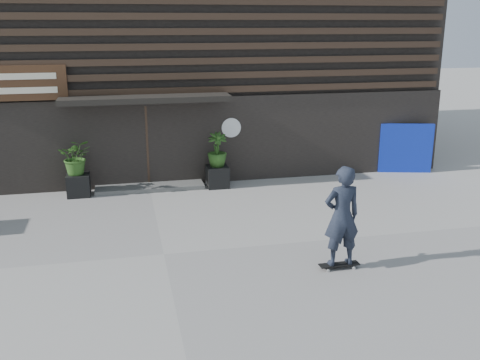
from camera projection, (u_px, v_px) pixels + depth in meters
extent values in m
plane|color=#9C9894|center=(164.00, 254.00, 11.05)|extent=(80.00, 80.00, 0.00)
cube|color=#4F4E4C|center=(150.00, 187.00, 15.34)|extent=(3.00, 0.80, 0.12)
cube|color=black|center=(79.00, 185.00, 14.69)|extent=(0.60, 0.60, 0.60)
imported|color=#2D591E|center=(76.00, 157.00, 14.48)|extent=(0.86, 0.75, 0.96)
cube|color=black|center=(217.00, 177.00, 15.48)|extent=(0.60, 0.60, 0.60)
imported|color=#2D591E|center=(217.00, 150.00, 15.27)|extent=(0.54, 0.54, 0.96)
cube|color=#0B1E9B|center=(406.00, 148.00, 16.88)|extent=(1.60, 0.52, 1.52)
cube|color=black|center=(135.00, 37.00, 19.31)|extent=(18.00, 10.00, 8.00)
cube|color=black|center=(147.00, 143.00, 15.33)|extent=(18.00, 0.12, 2.50)
cube|color=#38281E|center=(145.00, 91.00, 14.87)|extent=(17.60, 0.08, 0.18)
cube|color=#38281E|center=(144.00, 77.00, 14.76)|extent=(17.60, 0.08, 0.18)
cube|color=#38281E|center=(143.00, 62.00, 14.65)|extent=(17.60, 0.08, 0.18)
cube|color=#38281E|center=(143.00, 47.00, 14.54)|extent=(17.60, 0.08, 0.18)
cube|color=#38281E|center=(142.00, 32.00, 14.43)|extent=(17.60, 0.08, 0.18)
cube|color=#38281E|center=(141.00, 16.00, 14.32)|extent=(17.60, 0.08, 0.18)
cube|color=#38281E|center=(140.00, 1.00, 14.21)|extent=(17.60, 0.08, 0.18)
cube|color=black|center=(146.00, 99.00, 14.56)|extent=(4.50, 1.00, 0.15)
cube|color=black|center=(147.00, 145.00, 15.51)|extent=(2.40, 0.30, 2.30)
cube|color=#38281E|center=(147.00, 147.00, 15.34)|extent=(0.06, 0.10, 2.30)
cube|color=#472B19|center=(18.00, 83.00, 14.05)|extent=(2.40, 0.10, 0.90)
cube|color=beige|center=(17.00, 76.00, 13.93)|extent=(1.90, 0.02, 0.16)
cube|color=beige|center=(19.00, 91.00, 14.03)|extent=(1.90, 0.02, 0.16)
cylinder|color=white|center=(231.00, 128.00, 15.66)|extent=(0.56, 0.03, 0.56)
cube|color=black|center=(339.00, 264.00, 10.39)|extent=(0.78, 0.20, 0.02)
cylinder|color=#AEAEA9|center=(328.00, 271.00, 10.26)|extent=(0.06, 0.03, 0.06)
cylinder|color=#ABABA6|center=(324.00, 266.00, 10.44)|extent=(0.06, 0.03, 0.06)
cylinder|color=beige|center=(354.00, 268.00, 10.36)|extent=(0.06, 0.03, 0.06)
cylinder|color=beige|center=(350.00, 264.00, 10.55)|extent=(0.06, 0.03, 0.06)
imported|color=black|center=(342.00, 216.00, 10.12)|extent=(0.72, 0.49, 1.93)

